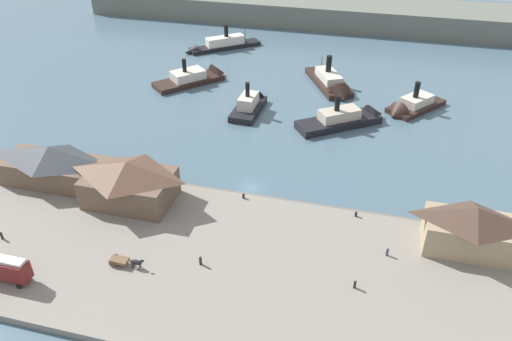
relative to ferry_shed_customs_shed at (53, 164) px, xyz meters
name	(u,v)px	position (x,y,z in m)	size (l,w,h in m)	color
ground_plane	(250,187)	(36.27, 8.94, -5.10)	(320.00, 320.00, 0.00)	#476070
quay_promenade	(213,262)	(36.27, -13.06, -4.50)	(110.00, 36.00, 1.20)	gray
seawall_edge	(245,196)	(36.27, 5.34, -4.60)	(110.00, 0.80, 1.00)	#666159
ferry_shed_customs_shed	(53,164)	(0.00, 0.00, 0.00)	(20.09, 8.56, 7.67)	brown
ferry_shed_east_terminal	(129,181)	(16.81, -1.94, 0.23)	(15.71, 10.58, 8.13)	brown
ferry_shed_central_terminal	(472,228)	(74.95, -0.29, 0.22)	(14.44, 8.07, 8.12)	#998466
street_tram	(3,267)	(7.79, -24.88, -1.31)	(8.24, 2.40, 4.46)	maroon
horse_cart	(125,261)	(23.63, -17.70, -2.97)	(5.71, 1.65, 1.87)	brown
pedestrian_near_cart	(2,235)	(1.02, -17.17, -3.17)	(0.39, 0.39, 1.59)	#232328
pedestrian_at_waters_edge	(200,260)	(34.73, -14.56, -3.09)	(0.44, 0.44, 1.77)	#232328
pedestrian_near_east_shed	(355,284)	(58.26, -13.48, -3.16)	(0.40, 0.40, 1.61)	#232328
pedestrian_walking_west	(387,252)	(62.59, -5.22, -3.17)	(0.39, 0.39, 1.59)	#33384C
mooring_post_center_east	(356,214)	(56.96, 3.51, -3.45)	(0.44, 0.44, 0.90)	black
mooring_post_west	(243,196)	(36.47, 3.72, -3.45)	(0.44, 0.44, 0.90)	black
ferry_approaching_east	(410,107)	(66.12, 50.60, -3.96)	(15.64, 17.55, 9.78)	black
ferry_mid_harbor	(218,45)	(5.96, 81.02, -3.71)	(22.62, 19.67, 9.08)	black
ferry_moored_west	(198,77)	(8.74, 55.10, -3.87)	(18.95, 19.89, 9.66)	black
ferry_outer_harbor	(250,103)	(27.43, 42.14, -3.68)	(6.37, 15.52, 9.89)	black
ferry_moored_east	(332,85)	(45.83, 59.19, -3.85)	(16.09, 22.45, 10.44)	black
ferry_near_quay	(348,118)	(52.01, 40.15, -3.68)	(21.35, 17.90, 9.71)	black
far_headland	(328,12)	(36.27, 118.94, -1.10)	(180.00, 24.00, 8.00)	#60665B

